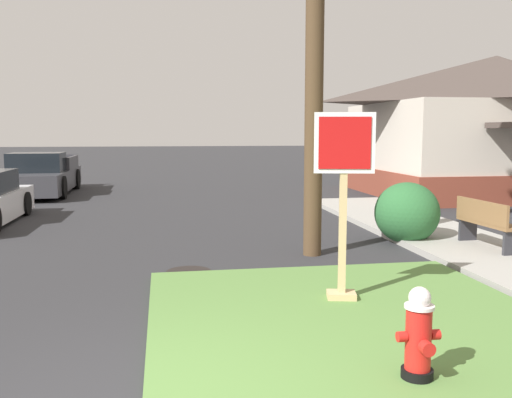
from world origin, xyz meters
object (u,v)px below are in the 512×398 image
at_px(stop_sign, 343,208).
at_px(pickup_truck_charcoal, 42,177).
at_px(manhole_cover, 189,272).
at_px(fire_hydrant, 419,336).
at_px(street_bench, 487,222).

distance_m(stop_sign, pickup_truck_charcoal, 15.11).
distance_m(stop_sign, manhole_cover, 2.97).
distance_m(fire_hydrant, street_bench, 5.91).
xyz_separation_m(stop_sign, street_bench, (3.48, 2.40, -0.65)).
relative_size(manhole_cover, pickup_truck_charcoal, 0.13).
distance_m(fire_hydrant, pickup_truck_charcoal, 17.19).
height_order(fire_hydrant, street_bench, street_bench).
bearing_deg(stop_sign, manhole_cover, 132.83).
distance_m(manhole_cover, street_bench, 5.37).
xyz_separation_m(manhole_cover, pickup_truck_charcoal, (-4.53, 11.71, 0.61)).
height_order(stop_sign, street_bench, stop_sign).
height_order(stop_sign, pickup_truck_charcoal, stop_sign).
distance_m(stop_sign, street_bench, 4.28).
bearing_deg(manhole_cover, fire_hydrant, -67.79).
bearing_deg(stop_sign, pickup_truck_charcoal, 114.92).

